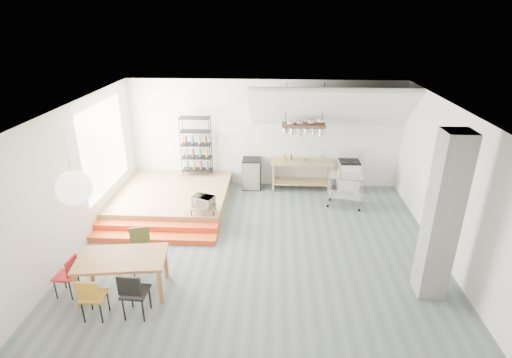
# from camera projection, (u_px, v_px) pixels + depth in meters

# --- Properties ---
(floor) EXTENTS (8.00, 8.00, 0.00)m
(floor) POSITION_uv_depth(u_px,v_px,m) (259.00, 244.00, 9.21)
(floor) COLOR #576364
(floor) RESTS_ON ground
(wall_back) EXTENTS (8.00, 0.04, 3.20)m
(wall_back) POSITION_uv_depth(u_px,v_px,m) (265.00, 134.00, 11.80)
(wall_back) COLOR silver
(wall_back) RESTS_ON ground
(wall_left) EXTENTS (0.04, 7.00, 3.20)m
(wall_left) POSITION_uv_depth(u_px,v_px,m) (78.00, 177.00, 8.77)
(wall_left) COLOR silver
(wall_left) RESTS_ON ground
(wall_right) EXTENTS (0.04, 7.00, 3.20)m
(wall_right) POSITION_uv_depth(u_px,v_px,m) (449.00, 185.00, 8.39)
(wall_right) COLOR silver
(wall_right) RESTS_ON ground
(ceiling) EXTENTS (8.00, 7.00, 0.02)m
(ceiling) POSITION_uv_depth(u_px,v_px,m) (260.00, 107.00, 7.96)
(ceiling) COLOR white
(ceiling) RESTS_ON wall_back
(slope_ceiling) EXTENTS (4.40, 1.44, 1.32)m
(slope_ceiling) POSITION_uv_depth(u_px,v_px,m) (331.00, 108.00, 10.79)
(slope_ceiling) COLOR white
(slope_ceiling) RESTS_ON wall_back
(window_pane) EXTENTS (0.02, 2.50, 2.20)m
(window_pane) POSITION_uv_depth(u_px,v_px,m) (105.00, 147.00, 10.07)
(window_pane) COLOR white
(window_pane) RESTS_ON wall_left
(platform) EXTENTS (3.00, 3.00, 0.40)m
(platform) POSITION_uv_depth(u_px,v_px,m) (173.00, 197.00, 11.09)
(platform) COLOR #9A7A4D
(platform) RESTS_ON ground
(step_lower) EXTENTS (3.00, 0.35, 0.13)m
(step_lower) POSITION_uv_depth(u_px,v_px,m) (153.00, 238.00, 9.35)
(step_lower) COLOR #EC4A1B
(step_lower) RESTS_ON ground
(step_upper) EXTENTS (3.00, 0.35, 0.27)m
(step_upper) POSITION_uv_depth(u_px,v_px,m) (157.00, 228.00, 9.64)
(step_upper) COLOR #EC4A1B
(step_upper) RESTS_ON ground
(concrete_column) EXTENTS (0.50, 0.50, 3.20)m
(concrete_column) POSITION_uv_depth(u_px,v_px,m) (442.00, 218.00, 7.05)
(concrete_column) COLOR slate
(concrete_column) RESTS_ON ground
(kitchen_counter) EXTENTS (1.80, 0.60, 0.91)m
(kitchen_counter) POSITION_uv_depth(u_px,v_px,m) (301.00, 170.00, 11.81)
(kitchen_counter) COLOR #9A7A4D
(kitchen_counter) RESTS_ON ground
(stove) EXTENTS (0.60, 0.60, 1.18)m
(stove) POSITION_uv_depth(u_px,v_px,m) (348.00, 175.00, 11.80)
(stove) COLOR white
(stove) RESTS_ON ground
(pot_rack) EXTENTS (1.20, 0.50, 1.43)m
(pot_rack) POSITION_uv_depth(u_px,v_px,m) (305.00, 128.00, 11.07)
(pot_rack) COLOR #42271A
(pot_rack) RESTS_ON ceiling
(wire_shelving) EXTENTS (0.88, 0.38, 1.80)m
(wire_shelving) POSITION_uv_depth(u_px,v_px,m) (196.00, 145.00, 11.73)
(wire_shelving) COLOR black
(wire_shelving) RESTS_ON platform
(microwave_shelf) EXTENTS (0.60, 0.40, 0.16)m
(microwave_shelf) POSITION_uv_depth(u_px,v_px,m) (203.00, 207.00, 9.75)
(microwave_shelf) COLOR #9A7A4D
(microwave_shelf) RESTS_ON platform
(paper_lantern) EXTENTS (0.60, 0.60, 0.60)m
(paper_lantern) POSITION_uv_depth(u_px,v_px,m) (74.00, 188.00, 6.78)
(paper_lantern) COLOR white
(paper_lantern) RESTS_ON ceiling
(dining_table) EXTENTS (1.73, 1.12, 0.77)m
(dining_table) POSITION_uv_depth(u_px,v_px,m) (122.00, 261.00, 7.41)
(dining_table) COLOR olive
(dining_table) RESTS_ON ground
(chair_mustard) EXTENTS (0.40, 0.40, 0.86)m
(chair_mustard) POSITION_uv_depth(u_px,v_px,m) (91.00, 295.00, 6.79)
(chair_mustard) COLOR #AE7B1D
(chair_mustard) RESTS_ON ground
(chair_black) EXTENTS (0.45, 0.45, 0.94)m
(chair_black) POSITION_uv_depth(u_px,v_px,m) (133.00, 291.00, 6.81)
(chair_black) COLOR black
(chair_black) RESTS_ON ground
(chair_olive) EXTENTS (0.52, 0.52, 0.91)m
(chair_olive) POSITION_uv_depth(u_px,v_px,m) (140.00, 246.00, 8.16)
(chair_olive) COLOR #57622E
(chair_olive) RESTS_ON ground
(chair_red) EXTENTS (0.40, 0.40, 0.82)m
(chair_red) POSITION_uv_depth(u_px,v_px,m) (68.00, 273.00, 7.41)
(chair_red) COLOR #AA1818
(chair_red) RESTS_ON ground
(rolling_cart) EXTENTS (1.01, 0.71, 0.90)m
(rolling_cart) POSITION_uv_depth(u_px,v_px,m) (346.00, 186.00, 10.80)
(rolling_cart) COLOR silver
(rolling_cart) RESTS_ON ground
(mini_fridge) EXTENTS (0.54, 0.54, 0.92)m
(mini_fridge) POSITION_uv_depth(u_px,v_px,m) (252.00, 174.00, 11.99)
(mini_fridge) COLOR black
(mini_fridge) RESTS_ON ground
(microwave) EXTENTS (0.59, 0.50, 0.28)m
(microwave) POSITION_uv_depth(u_px,v_px,m) (203.00, 201.00, 9.69)
(microwave) COLOR beige
(microwave) RESTS_ON microwave_shelf
(bowl) EXTENTS (0.20, 0.20, 0.05)m
(bowl) POSITION_uv_depth(u_px,v_px,m) (307.00, 161.00, 11.63)
(bowl) COLOR silver
(bowl) RESTS_ON kitchen_counter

